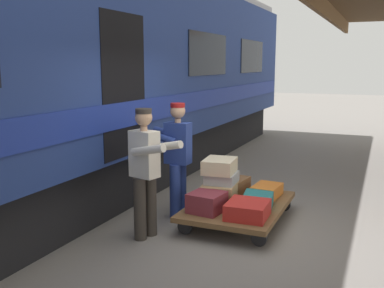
% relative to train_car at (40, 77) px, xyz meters
% --- Properties ---
extents(ground_plane, '(60.00, 60.00, 0.00)m').
position_rel_train_car_xyz_m(ground_plane, '(-3.38, 0.00, -2.06)').
color(ground_plane, slate).
extents(train_car, '(3.02, 18.35, 4.00)m').
position_rel_train_car_xyz_m(train_car, '(0.00, 0.00, 0.00)').
color(train_car, navy).
rests_on(train_car, ground_plane).
extents(luggage_cart, '(1.28, 1.86, 0.27)m').
position_rel_train_car_xyz_m(luggage_cart, '(-3.02, -0.55, -1.83)').
color(luggage_cart, brown).
rests_on(luggage_cart, ground_plane).
extents(suitcase_orange_carryall, '(0.40, 0.55, 0.18)m').
position_rel_train_car_xyz_m(suitcase_orange_carryall, '(-3.31, -1.06, -1.70)').
color(suitcase_orange_carryall, '#CC6B23').
rests_on(suitcase_orange_carryall, luggage_cart).
extents(suitcase_burgundy_valise, '(0.49, 0.50, 0.26)m').
position_rel_train_car_xyz_m(suitcase_burgundy_valise, '(-2.73, -0.04, -1.66)').
color(suitcase_burgundy_valise, maroon).
rests_on(suitcase_burgundy_valise, luggage_cart).
extents(suitcase_teal_softside, '(0.48, 0.61, 0.17)m').
position_rel_train_car_xyz_m(suitcase_teal_softside, '(-3.31, -0.55, -1.70)').
color(suitcase_teal_softside, '#1E666B').
rests_on(suitcase_teal_softside, luggage_cart).
extents(suitcase_brown_leather, '(0.52, 0.56, 0.23)m').
position_rel_train_car_xyz_m(suitcase_brown_leather, '(-2.73, -1.06, -1.68)').
color(suitcase_brown_leather, brown).
rests_on(suitcase_brown_leather, luggage_cart).
extents(suitcase_tan_vintage, '(0.53, 0.65, 0.27)m').
position_rel_train_car_xyz_m(suitcase_tan_vintage, '(-2.73, -0.55, -1.65)').
color(suitcase_tan_vintage, tan).
rests_on(suitcase_tan_vintage, luggage_cart).
extents(suitcase_red_plastic, '(0.54, 0.58, 0.21)m').
position_rel_train_car_xyz_m(suitcase_red_plastic, '(-3.31, -0.04, -1.69)').
color(suitcase_red_plastic, '#AD231E').
rests_on(suitcase_red_plastic, luggage_cart).
extents(suitcase_gray_aluminum, '(0.45, 0.50, 0.15)m').
position_rel_train_car_xyz_m(suitcase_gray_aluminum, '(-2.75, -0.59, -1.44)').
color(suitcase_gray_aluminum, '#9EA0A5').
rests_on(suitcase_gray_aluminum, suitcase_tan_vintage).
extents(suitcase_cream_canvas, '(0.48, 0.57, 0.20)m').
position_rel_train_car_xyz_m(suitcase_cream_canvas, '(-2.71, -0.58, -1.27)').
color(suitcase_cream_canvas, beige).
rests_on(suitcase_cream_canvas, suitcase_gray_aluminum).
extents(porter_in_overalls, '(0.67, 0.43, 1.70)m').
position_rel_train_car_xyz_m(porter_in_overalls, '(-2.11, -0.39, -1.14)').
color(porter_in_overalls, navy).
rests_on(porter_in_overalls, ground_plane).
extents(porter_by_door, '(0.72, 0.54, 1.70)m').
position_rel_train_car_xyz_m(porter_by_door, '(-2.10, 0.50, -1.14)').
color(porter_by_door, '#332D28').
rests_on(porter_by_door, ground_plane).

